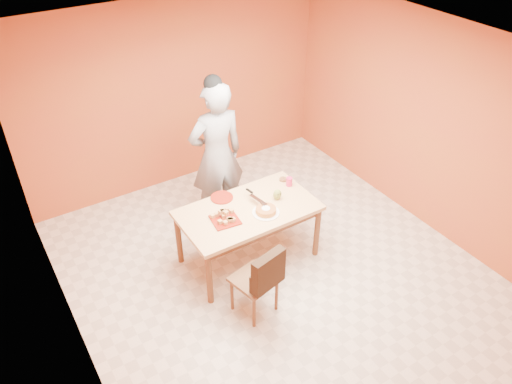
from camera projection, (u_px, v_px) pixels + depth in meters
floor at (275, 272)px, 6.01m from camera, size 5.00×5.00×0.00m
ceiling at (282, 54)px, 4.45m from camera, size 5.00×5.00×0.00m
wall_back at (177, 94)px, 6.95m from camera, size 4.50×0.00×4.50m
wall_left at (60, 257)px, 4.25m from camera, size 0.00×5.00×5.00m
wall_right at (427, 125)px, 6.21m from camera, size 0.00×5.00×5.00m
dining_table at (248, 215)px, 5.83m from camera, size 1.60×0.90×0.76m
dining_chair at (255, 279)px, 5.25m from camera, size 0.51×0.58×0.93m
pastry_pile at (225, 216)px, 5.57m from camera, size 0.27×0.27×0.09m
person at (217, 156)px, 6.29m from camera, size 0.75×0.52×2.00m
pastry_platter at (225, 220)px, 5.60m from camera, size 0.33×0.33×0.02m
red_dinner_plate at (222, 197)px, 5.95m from camera, size 0.36×0.36×0.02m
white_cake_plate at (266, 213)px, 5.71m from camera, size 0.41×0.41×0.01m
sponge_cake at (266, 210)px, 5.69m from camera, size 0.30×0.30×0.05m
cake_server at (258, 200)px, 5.80m from camera, size 0.10×0.28×0.01m
egg_ornament at (277, 194)px, 5.90m from camera, size 0.13×0.12×0.13m
magenta_glass at (289, 182)px, 6.14m from camera, size 0.10×0.10×0.11m
checker_tin at (283, 179)px, 6.25m from camera, size 0.12×0.12×0.03m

